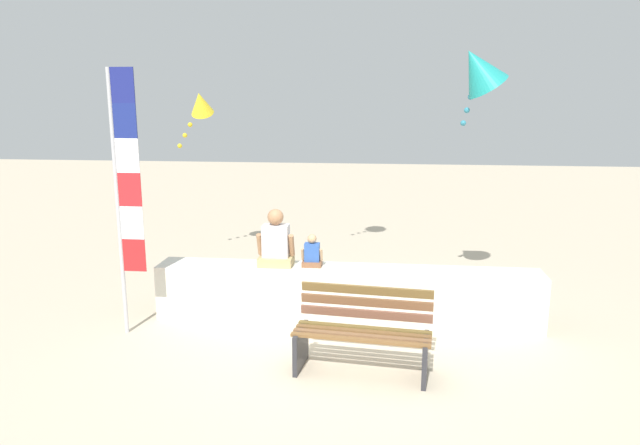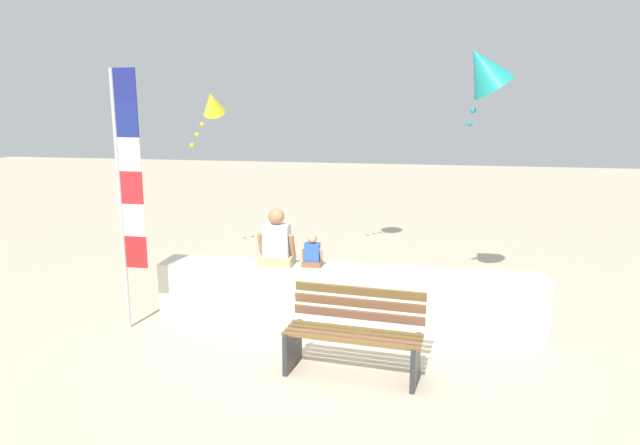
{
  "view_description": "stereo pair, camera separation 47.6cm",
  "coord_description": "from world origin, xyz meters",
  "px_view_note": "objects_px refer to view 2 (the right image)",
  "views": [
    {
      "loc": [
        0.46,
        -6.39,
        2.9
      ],
      "look_at": [
        -0.35,
        0.84,
        1.33
      ],
      "focal_mm": 32.31,
      "sensor_mm": 36.0,
      "label": 1
    },
    {
      "loc": [
        0.93,
        -6.32,
        2.9
      ],
      "look_at": [
        -0.35,
        0.84,
        1.33
      ],
      "focal_mm": 32.31,
      "sensor_mm": 36.0,
      "label": 2
    }
  ],
  "objects_px": {
    "person_adult": "(277,243)",
    "kite_teal": "(484,69)",
    "kite_yellow": "(212,104)",
    "flag_banner": "(126,185)",
    "person_child": "(312,254)",
    "park_bench": "(354,335)"
  },
  "relations": [
    {
      "from": "flag_banner",
      "to": "kite_yellow",
      "type": "distance_m",
      "value": 3.23
    },
    {
      "from": "flag_banner",
      "to": "person_adult",
      "type": "bearing_deg",
      "value": 23.18
    },
    {
      "from": "person_child",
      "to": "flag_banner",
      "type": "distance_m",
      "value": 2.49
    },
    {
      "from": "park_bench",
      "to": "person_child",
      "type": "distance_m",
      "value": 1.68
    },
    {
      "from": "flag_banner",
      "to": "kite_yellow",
      "type": "relative_size",
      "value": 3.19
    },
    {
      "from": "kite_teal",
      "to": "person_adult",
      "type": "bearing_deg",
      "value": -164.2
    },
    {
      "from": "person_child",
      "to": "kite_teal",
      "type": "bearing_deg",
      "value": 19.13
    },
    {
      "from": "park_bench",
      "to": "person_adult",
      "type": "relative_size",
      "value": 2.0
    },
    {
      "from": "person_child",
      "to": "kite_teal",
      "type": "xyz_separation_m",
      "value": [
        2.12,
        0.74,
        2.38
      ]
    },
    {
      "from": "person_adult",
      "to": "person_child",
      "type": "relative_size",
      "value": 1.75
    },
    {
      "from": "kite_yellow",
      "to": "person_adult",
      "type": "bearing_deg",
      "value": -54.03
    },
    {
      "from": "kite_yellow",
      "to": "person_child",
      "type": "bearing_deg",
      "value": -47.09
    },
    {
      "from": "person_adult",
      "to": "kite_yellow",
      "type": "relative_size",
      "value": 0.74
    },
    {
      "from": "park_bench",
      "to": "kite_teal",
      "type": "bearing_deg",
      "value": 57.28
    },
    {
      "from": "kite_yellow",
      "to": "flag_banner",
      "type": "bearing_deg",
      "value": -89.76
    },
    {
      "from": "kite_yellow",
      "to": "kite_teal",
      "type": "xyz_separation_m",
      "value": [
        4.32,
        -1.63,
        0.47
      ]
    },
    {
      "from": "park_bench",
      "to": "person_adult",
      "type": "height_order",
      "value": "person_adult"
    },
    {
      "from": "person_child",
      "to": "kite_teal",
      "type": "relative_size",
      "value": 0.38
    },
    {
      "from": "person_adult",
      "to": "flag_banner",
      "type": "distance_m",
      "value": 2.03
    },
    {
      "from": "park_bench",
      "to": "person_child",
      "type": "xyz_separation_m",
      "value": [
        -0.73,
        1.43,
        0.49
      ]
    },
    {
      "from": "person_child",
      "to": "kite_yellow",
      "type": "bearing_deg",
      "value": 132.91
    },
    {
      "from": "person_adult",
      "to": "kite_teal",
      "type": "relative_size",
      "value": 0.66
    }
  ]
}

